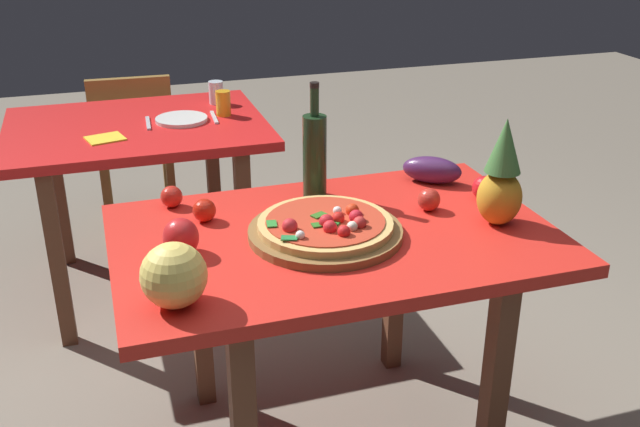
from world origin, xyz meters
TOP-DOWN VIEW (x-y plane):
  - display_table at (0.00, 0.00)m, footprint 1.27×0.82m
  - background_table at (-0.46, 1.26)m, footprint 1.07×0.84m
  - dining_chair at (-0.44, 1.90)m, footprint 0.42×0.42m
  - pizza_board at (-0.03, -0.02)m, footprint 0.44×0.44m
  - pizza at (-0.03, -0.02)m, footprint 0.39×0.39m
  - wine_bottle at (0.03, 0.28)m, footprint 0.08×0.08m
  - pineapple_left at (0.48, -0.08)m, footprint 0.13×0.13m
  - melon at (-0.49, -0.27)m, footprint 0.16×0.16m
  - bell_pepper at (-0.44, -0.00)m, footprint 0.10×0.10m
  - eggplant at (0.44, 0.27)m, footprint 0.21×0.19m
  - tomato_near_board at (0.53, 0.09)m, footprint 0.08×0.08m
  - tomato_by_bottle at (0.33, 0.06)m, footprint 0.07×0.07m
  - tomato_at_corner at (-0.42, 0.33)m, footprint 0.07×0.07m
  - tomato_beside_pepper at (-0.34, 0.19)m, footprint 0.07×0.07m
  - drinking_glass_juice at (-0.08, 1.27)m, footprint 0.06×0.06m
  - drinking_glass_water at (-0.08, 1.47)m, footprint 0.07×0.07m
  - dinner_plate at (-0.27, 1.24)m, footprint 0.22×0.22m
  - fork_utensil at (-0.41, 1.24)m, footprint 0.03×0.18m
  - knife_utensil at (-0.13, 1.24)m, footprint 0.03×0.18m
  - napkin_folded at (-0.59, 1.09)m, footprint 0.17×0.15m

SIDE VIEW (x-z plane):
  - dining_chair at x=-0.44m, z-range 0.06..0.91m
  - background_table at x=-0.46m, z-range 0.28..1.06m
  - display_table at x=0.00m, z-range 0.29..1.07m
  - napkin_folded at x=-0.59m, z-range 0.78..0.79m
  - fork_utensil at x=-0.41m, z-range 0.78..0.79m
  - knife_utensil at x=-0.13m, z-range 0.78..0.79m
  - dinner_plate at x=-0.27m, z-range 0.78..0.80m
  - pizza_board at x=-0.03m, z-range 0.78..0.80m
  - tomato_at_corner at x=-0.42m, z-range 0.78..0.85m
  - tomato_beside_pepper at x=-0.34m, z-range 0.78..0.85m
  - tomato_by_bottle at x=0.33m, z-range 0.78..0.85m
  - tomato_near_board at x=0.53m, z-range 0.78..0.86m
  - pizza at x=-0.03m, z-range 0.79..0.85m
  - eggplant at x=0.44m, z-range 0.78..0.87m
  - bell_pepper at x=-0.44m, z-range 0.77..0.88m
  - drinking_glass_water at x=-0.08m, z-range 0.78..0.88m
  - drinking_glass_juice at x=-0.08m, z-range 0.78..0.89m
  - melon at x=-0.49m, z-range 0.78..0.94m
  - wine_bottle at x=0.03m, z-range 0.74..1.11m
  - pineapple_left at x=0.48m, z-range 0.76..1.09m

